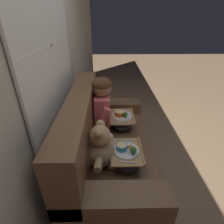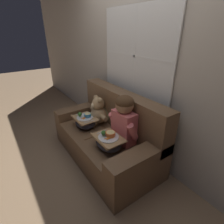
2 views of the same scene
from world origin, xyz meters
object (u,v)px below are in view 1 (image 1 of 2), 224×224
Objects in this scene: couch at (105,147)px; teddy_bear at (101,148)px; throw_pillow_behind_child at (91,114)px; lap_tray_child at (122,120)px; throw_pillow_behind_teddy at (85,149)px; lap_tray_teddy at (126,156)px; child_figure at (102,101)px.

teddy_bear is (-0.31, 0.02, 0.25)m from couch.
teddy_bear is at bearing -167.14° from throw_pillow_behind_child.
couch is at bearing -152.45° from throw_pillow_behind_child.
couch is at bearing 146.35° from lap_tray_child.
throw_pillow_behind_teddy is at bearing 180.00° from throw_pillow_behind_child.
couch is 0.40m from lap_tray_child.
couch reaches higher than throw_pillow_behind_teddy.
teddy_bear is 1.22× the size of lap_tray_child.
throw_pillow_behind_child is at bearing -0.00° from throw_pillow_behind_teddy.
lap_tray_child is at bearing -33.65° from couch.
lap_tray_teddy is (-0.00, -0.37, -0.09)m from throw_pillow_behind_teddy.
throw_pillow_behind_child is (0.31, 0.16, 0.24)m from couch.
throw_pillow_behind_child is 1.01× the size of lap_tray_teddy.
throw_pillow_behind_teddy is at bearing 152.45° from couch.
teddy_bear is at bearing -179.56° from child_figure.
teddy_bear reaches higher than lap_tray_child.
lap_tray_teddy is at bearing -146.41° from couch.
couch is at bearing -175.41° from child_figure.
couch is 4.41× the size of lap_tray_child.
couch is 0.52m from child_figure.
child_figure is 0.71m from lap_tray_teddy.
lap_tray_child is (-0.00, -0.23, -0.26)m from child_figure.
throw_pillow_behind_child reaches higher than lap_tray_teddy.
child_figure reaches higher than throw_pillow_behind_child.
child_figure is at bearing -12.44° from throw_pillow_behind_teddy.
throw_pillow_behind_teddy is (-0.62, 0.00, 0.00)m from throw_pillow_behind_child.
throw_pillow_behind_teddy is 0.94× the size of lap_tray_child.
couch reaches higher than lap_tray_teddy.
lap_tray_child is at bearing -90.18° from child_figure.
lap_tray_child is at bearing 0.02° from lap_tray_teddy.
lap_tray_child is (0.31, -0.21, 0.16)m from couch.
lap_tray_teddy is at bearing -89.97° from teddy_bear.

